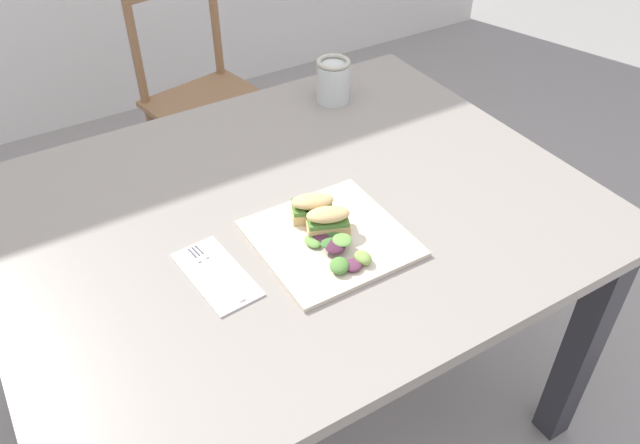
% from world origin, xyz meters
% --- Properties ---
extents(ground_plane, '(9.27, 9.27, 0.00)m').
position_xyz_m(ground_plane, '(0.00, 0.00, 0.00)').
color(ground_plane, gray).
extents(dining_table, '(1.28, 1.01, 0.74)m').
position_xyz_m(dining_table, '(-0.05, 0.17, 0.63)').
color(dining_table, gray).
rests_on(dining_table, ground).
extents(chair_wooden_far, '(0.47, 0.47, 0.87)m').
position_xyz_m(chair_wooden_far, '(0.15, 1.22, 0.45)').
color(chair_wooden_far, '#8E6642').
rests_on(chair_wooden_far, ground).
extents(plate_lunch, '(0.29, 0.29, 0.01)m').
position_xyz_m(plate_lunch, '(-0.04, 0.02, 0.74)').
color(plate_lunch, beige).
rests_on(plate_lunch, dining_table).
extents(sandwich_half_front, '(0.10, 0.09, 0.06)m').
position_xyz_m(sandwich_half_front, '(-0.04, 0.04, 0.78)').
color(sandwich_half_front, '#DBB270').
rests_on(sandwich_half_front, plate_lunch).
extents(sandwich_half_back, '(0.10, 0.09, 0.06)m').
position_xyz_m(sandwich_half_back, '(-0.04, 0.10, 0.78)').
color(sandwich_half_back, '#DBB270').
rests_on(sandwich_half_back, plate_lunch).
extents(salad_mixed_greens, '(0.10, 0.15, 0.03)m').
position_xyz_m(salad_mixed_greens, '(-0.06, -0.03, 0.76)').
color(salad_mixed_greens, '#6B9E47').
rests_on(salad_mixed_greens, plate_lunch).
extents(napkin_folded, '(0.11, 0.21, 0.00)m').
position_xyz_m(napkin_folded, '(-0.29, 0.05, 0.74)').
color(napkin_folded, silver).
rests_on(napkin_folded, dining_table).
extents(fork_on_napkin, '(0.04, 0.19, 0.00)m').
position_xyz_m(fork_on_napkin, '(-0.29, 0.07, 0.75)').
color(fork_on_napkin, silver).
rests_on(fork_on_napkin, napkin_folded).
extents(mason_jar_iced_tea, '(0.09, 0.09, 0.12)m').
position_xyz_m(mason_jar_iced_tea, '(0.27, 0.52, 0.79)').
color(mason_jar_iced_tea, gold).
rests_on(mason_jar_iced_tea, dining_table).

